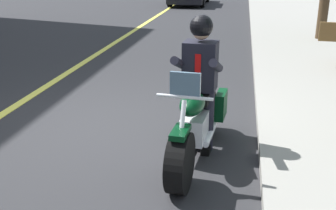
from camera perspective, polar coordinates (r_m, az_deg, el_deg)
ground_plane at (r=6.08m, az=-6.82°, el=-3.15°), size 80.00×80.00×0.00m
motorcycle_main at (r=5.02m, az=3.94°, el=-2.48°), size 2.22×0.70×1.26m
rider_main at (r=5.02m, az=4.48°, el=4.51°), size 0.65×0.58×1.74m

